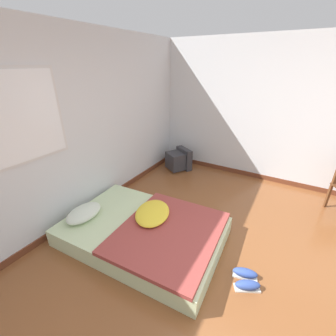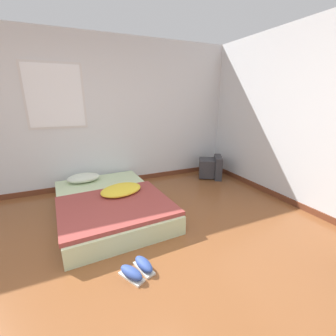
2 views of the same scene
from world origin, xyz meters
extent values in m
plane|color=brown|center=(0.00, 0.00, 0.00)|extent=(20.00, 20.00, 0.00)
cube|color=silver|center=(0.00, 2.61, 1.30)|extent=(8.16, 0.06, 2.60)
cube|color=brown|center=(0.00, 2.57, 0.04)|extent=(8.16, 0.02, 0.09)
cube|color=silver|center=(-0.28, 2.58, 1.61)|extent=(0.89, 0.01, 1.02)
cube|color=white|center=(-0.28, 2.57, 1.61)|extent=(0.82, 0.01, 0.95)
cube|color=silver|center=(2.91, 0.00, 1.30)|extent=(0.06, 7.56, 2.60)
cube|color=brown|center=(2.87, 0.00, 0.04)|extent=(0.02, 7.56, 0.09)
cube|color=beige|center=(0.26, 1.47, 0.12)|extent=(1.46, 2.08, 0.24)
ellipsoid|color=silver|center=(-0.01, 2.25, 0.31)|extent=(0.54, 0.37, 0.14)
cube|color=#993D38|center=(0.29, 1.09, 0.26)|extent=(1.44, 1.24, 0.05)
ellipsoid|color=yellow|center=(0.44, 1.43, 0.33)|extent=(0.72, 0.63, 0.11)
cube|color=#333338|center=(2.37, 2.15, 0.21)|extent=(0.46, 0.48, 0.36)
cube|color=#333338|center=(2.56, 2.03, 0.23)|extent=(0.35, 0.46, 0.45)
cube|color=#283342|center=(2.62, 2.00, 0.24)|extent=(0.20, 0.33, 0.32)
cube|color=brown|center=(2.37, -0.65, 0.21)|extent=(0.05, 0.05, 0.42)
cube|color=silver|center=(0.21, 0.10, 0.01)|extent=(0.21, 0.28, 0.02)
ellipsoid|color=#334C99|center=(0.21, 0.10, 0.06)|extent=(0.22, 0.28, 0.09)
cube|color=silver|center=(0.35, 0.16, 0.01)|extent=(0.16, 0.28, 0.02)
ellipsoid|color=#334C99|center=(0.35, 0.16, 0.06)|extent=(0.17, 0.28, 0.09)
camera|label=1|loc=(-1.58, 0.01, 2.14)|focal=24.00mm
camera|label=2|loc=(-0.17, -1.56, 1.59)|focal=24.00mm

